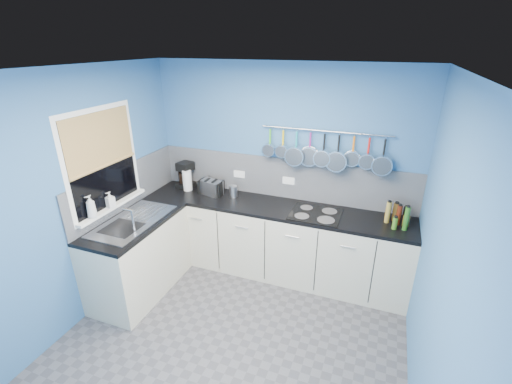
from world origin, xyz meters
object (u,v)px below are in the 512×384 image
Objects in this scene: coffee_maker at (185,175)px; canister at (233,191)px; soap_bottle_a at (91,207)px; paper_towel at (187,181)px; soap_bottle_b at (110,200)px; toaster at (211,187)px; hob at (316,214)px.

canister is at bearing 5.90° from coffee_maker.
soap_bottle_a is 1.68× the size of canister.
paper_towel is 0.65m from canister.
soap_bottle_a is at bearing -91.18° from coffee_maker.
toaster is (0.69, 1.00, -0.15)m from soap_bottle_b.
canister is at bearing 18.83° from toaster.
paper_towel is 0.77× the size of coffee_maker.
soap_bottle_b is (0.00, 0.26, -0.03)m from soap_bottle_a.
hob is at bearing 29.34° from soap_bottle_a.
soap_bottle_b is 1.21× the size of canister.
paper_towel is at bearing 75.08° from soap_bottle_a.
coffee_maker is at bearing 175.78° from canister.
canister is at bearing 1.38° from paper_towel.
hob is (1.36, -0.11, -0.08)m from toaster.
soap_bottle_a reaches higher than coffee_maker.
soap_bottle_a is 1.62m from canister.
coffee_maker is (0.27, 1.07, -0.07)m from soap_bottle_b.
hob is at bearing -6.95° from canister.
paper_towel is at bearing -33.83° from coffee_maker.
soap_bottle_b is 0.61× the size of toaster.
soap_bottle_b is at bearing -108.54° from paper_towel.
soap_bottle_a reaches higher than canister.
paper_towel is at bearing -167.50° from toaster.
soap_bottle_b is 1.22m from toaster.
soap_bottle_b reaches higher than hob.
toaster is at bearing 55.43° from soap_bottle_b.
toaster is at bearing 175.58° from hob.
canister is at bearing 52.58° from soap_bottle_a.
soap_bottle_a reaches higher than toaster.
paper_towel is 0.93× the size of toaster.
soap_bottle_b is at bearing 90.00° from soap_bottle_a.
coffee_maker reaches higher than toaster.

